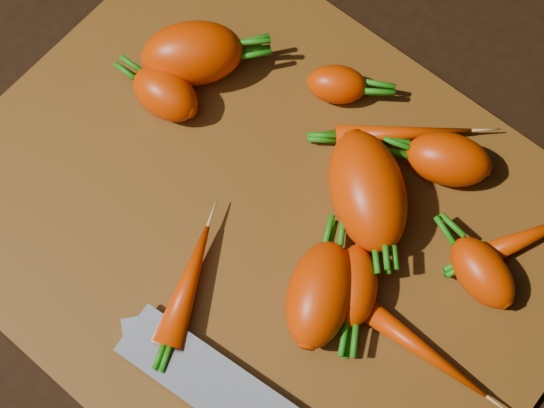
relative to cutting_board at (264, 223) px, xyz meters
The scene contains 14 objects.
ground 0.01m from the cutting_board, ahead, with size 2.00×2.00×0.01m, color black.
cutting_board is the anchor object (origin of this frame).
carrot_0 0.16m from the cutting_board, 153.12° to the left, with size 0.09×0.05×0.05m, color #EB3800.
carrot_1 0.14m from the cutting_board, 167.95° to the left, with size 0.06×0.04×0.04m, color #EB3800.
carrot_2 0.09m from the cutting_board, 49.80° to the left, with size 0.10×0.06×0.06m, color #EB3800.
carrot_3 0.09m from the cutting_board, 18.28° to the right, with size 0.08×0.05×0.05m, color #EB3800.
carrot_4 0.16m from the cutting_board, 56.46° to the left, with size 0.07×0.04×0.04m, color #EB3800.
carrot_5 0.13m from the cutting_board, 101.94° to the left, with size 0.05×0.03×0.03m, color #EB3800.
carrot_6 0.18m from the cutting_board, 23.49° to the left, with size 0.06×0.04×0.04m, color #EB3800.
carrot_7 0.21m from the cutting_board, 34.75° to the left, with size 0.10×0.02×0.02m, color #EB3800.
carrot_8 0.16m from the cutting_board, ahead, with size 0.11×0.02×0.02m, color #EB3800.
carrot_9 0.08m from the cutting_board, 96.10° to the right, with size 0.10×0.03×0.03m, color #EB3800.
carrot_10 0.14m from the cutting_board, 72.00° to the left, with size 0.11×0.02×0.02m, color #EB3800.
carrot_11 0.09m from the cutting_board, ahead, with size 0.06×0.04×0.04m, color #EB3800.
Camera 1 is at (0.13, -0.15, 0.60)m, focal length 50.00 mm.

